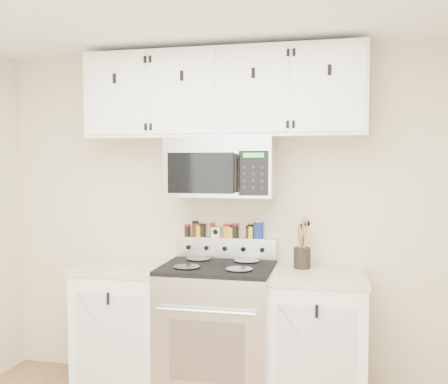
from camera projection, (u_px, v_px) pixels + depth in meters
name	position (u px, v px, depth m)	size (l,w,h in m)	color
back_wall	(227.00, 217.00, 3.77)	(3.50, 0.01, 2.50)	beige
range	(218.00, 330.00, 3.50)	(0.76, 0.65, 1.10)	#B7B7BA
base_cabinet_left	(127.00, 326.00, 3.67)	(0.64, 0.62, 0.92)	white
base_cabinet_right	(318.00, 339.00, 3.38)	(0.64, 0.62, 0.92)	white
microwave	(222.00, 167.00, 3.57)	(0.76, 0.44, 0.42)	#9E9EA3
upper_cabinets	(222.00, 94.00, 3.56)	(2.00, 0.35, 0.62)	white
utensil_crock	(302.00, 256.00, 3.49)	(0.12, 0.12, 0.34)	black
kitchen_timer	(216.00, 232.00, 3.76)	(0.07, 0.06, 0.08)	white
salt_canister	(258.00, 230.00, 3.69)	(0.07, 0.07, 0.13)	navy
spice_jar_0	(187.00, 230.00, 3.81)	(0.04, 0.04, 0.09)	black
spice_jar_1	(195.00, 229.00, 3.79)	(0.05, 0.05, 0.12)	#401E0F
spice_jar_2	(198.00, 230.00, 3.79)	(0.04, 0.04, 0.10)	gold
spice_jar_3	(203.00, 230.00, 3.78)	(0.04, 0.04, 0.10)	black
spice_jar_4	(212.00, 230.00, 3.77)	(0.04, 0.04, 0.11)	#442210
spice_jar_5	(226.00, 231.00, 3.74)	(0.05, 0.05, 0.10)	orange
spice_jar_6	(229.00, 231.00, 3.74)	(0.04, 0.04, 0.10)	orange
spice_jar_7	(231.00, 231.00, 3.74)	(0.04, 0.04, 0.09)	gold
spice_jar_8	(235.00, 231.00, 3.73)	(0.05, 0.05, 0.11)	black
spice_jar_9	(248.00, 232.00, 3.71)	(0.04, 0.04, 0.09)	#381C0D
spice_jar_10	(250.00, 231.00, 3.71)	(0.04, 0.04, 0.10)	yellow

